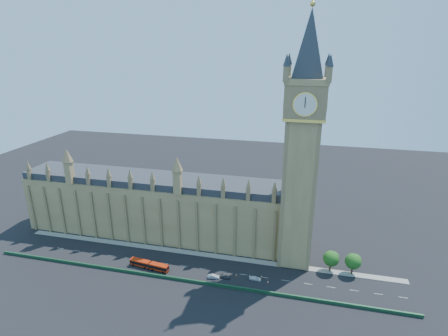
% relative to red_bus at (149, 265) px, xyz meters
% --- Properties ---
extents(ground, '(400.00, 400.00, 0.00)m').
position_rel_red_bus_xyz_m(ground, '(16.60, 4.46, -1.46)').
color(ground, black).
rests_on(ground, ground).
extents(palace_westminster, '(120.00, 20.00, 28.00)m').
position_rel_red_bus_xyz_m(palace_westminster, '(-8.40, 26.46, 12.41)').
color(palace_westminster, olive).
rests_on(palace_westminster, ground).
extents(elizabeth_tower, '(20.59, 20.59, 105.00)m').
position_rel_red_bus_xyz_m(elizabeth_tower, '(54.60, 18.46, 53.10)').
color(elizabeth_tower, olive).
rests_on(elizabeth_tower, ground).
extents(bridge_parapet, '(160.00, 0.60, 1.20)m').
position_rel_red_bus_xyz_m(bridge_parapet, '(16.60, -4.54, -0.86)').
color(bridge_parapet, '#1E4C2D').
rests_on(bridge_parapet, ground).
extents(kerb_north, '(160.00, 3.00, 0.16)m').
position_rel_red_bus_xyz_m(kerb_north, '(16.60, 13.96, -1.38)').
color(kerb_north, gray).
rests_on(kerb_north, ground).
extents(tree_east_near, '(6.00, 6.00, 8.50)m').
position_rel_red_bus_xyz_m(tree_east_near, '(68.82, 14.55, 4.19)').
color(tree_east_near, '#382619').
rests_on(tree_east_near, ground).
extents(tree_east_far, '(6.00, 6.00, 8.50)m').
position_rel_red_bus_xyz_m(tree_east_far, '(76.82, 14.55, 4.19)').
color(tree_east_far, '#382619').
rests_on(tree_east_far, ground).
extents(red_bus, '(16.46, 4.40, 2.77)m').
position_rel_red_bus_xyz_m(red_bus, '(0.00, 0.00, 0.00)').
color(red_bus, '#BA290C').
rests_on(red_bus, ground).
extents(car_grey, '(3.98, 1.98, 1.30)m').
position_rel_red_bus_xyz_m(car_grey, '(30.08, 0.85, -0.81)').
color(car_grey, '#45484E').
rests_on(car_grey, ground).
extents(car_silver, '(4.51, 1.96, 1.44)m').
position_rel_red_bus_xyz_m(car_silver, '(26.06, -0.30, -0.74)').
color(car_silver, '#B0B3B9').
rests_on(car_silver, ground).
extents(car_white, '(4.54, 2.00, 1.30)m').
position_rel_red_bus_xyz_m(car_white, '(41.37, 2.33, -0.81)').
color(car_white, white).
rests_on(car_white, ground).
extents(cone_a, '(0.57, 0.57, 0.80)m').
position_rel_red_bus_xyz_m(cone_a, '(34.08, 3.04, -1.07)').
color(cone_a, black).
rests_on(cone_a, ground).
extents(cone_b, '(0.65, 0.65, 0.79)m').
position_rel_red_bus_xyz_m(cone_b, '(46.19, 1.50, -1.07)').
color(cone_b, black).
rests_on(cone_b, ground).
extents(cone_c, '(0.55, 0.55, 0.76)m').
position_rel_red_bus_xyz_m(cone_c, '(43.47, 4.39, -1.08)').
color(cone_c, black).
rests_on(cone_c, ground).
extents(cone_d, '(0.51, 0.51, 0.65)m').
position_rel_red_bus_xyz_m(cone_d, '(43.44, 2.86, -1.14)').
color(cone_d, black).
rests_on(cone_d, ground).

